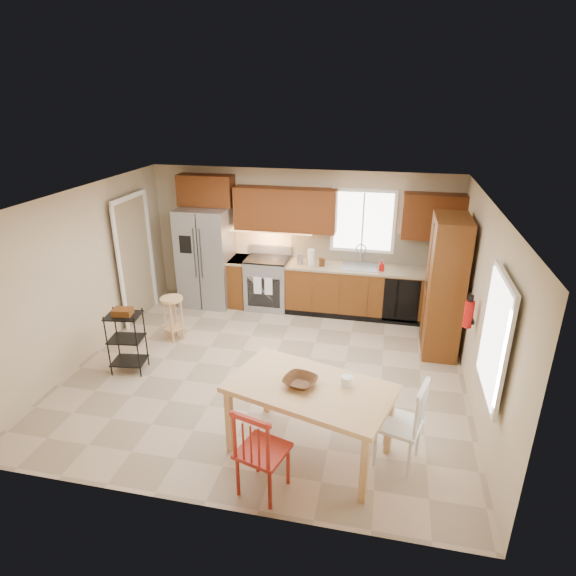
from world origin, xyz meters
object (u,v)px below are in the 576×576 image
(table_jar, at_px, (347,383))
(pantry, at_px, (445,286))
(soap_bottle, at_px, (382,265))
(range_stove, at_px, (268,283))
(chair_white, at_px, (399,422))
(table_bowl, at_px, (300,385))
(bar_stool, at_px, (173,319))
(dining_table, at_px, (309,420))
(utility_cart, at_px, (127,342))
(refrigerator, at_px, (206,257))
(fire_extinguisher, at_px, (468,314))
(chair_red, at_px, (263,449))

(table_jar, bearing_deg, pantry, 65.45)
(soap_bottle, relative_size, table_jar, 1.19)
(range_stove, height_order, chair_white, chair_white)
(chair_white, bearing_deg, table_bowl, 108.82)
(soap_bottle, relative_size, bar_stool, 0.26)
(range_stove, bearing_deg, dining_table, -69.08)
(utility_cart, bearing_deg, table_bowl, -30.15)
(dining_table, distance_m, utility_cart, 3.02)
(refrigerator, height_order, pantry, pantry)
(refrigerator, xyz_separation_m, chair_white, (3.51, -3.59, -0.41))
(fire_extinguisher, distance_m, bar_stool, 4.42)
(refrigerator, bearing_deg, table_bowl, -55.98)
(chair_red, relative_size, table_bowl, 2.90)
(soap_bottle, distance_m, dining_table, 3.71)
(range_stove, distance_m, chair_white, 4.35)
(dining_table, bearing_deg, pantry, 76.13)
(refrigerator, xyz_separation_m, table_bowl, (2.46, -3.64, -0.06))
(chair_red, distance_m, table_jar, 1.11)
(chair_red, distance_m, bar_stool, 3.56)
(chair_red, xyz_separation_m, utility_cart, (-2.46, 1.77, -0.04))
(table_jar, height_order, bar_stool, table_jar)
(range_stove, distance_m, table_bowl, 3.94)
(chair_red, relative_size, utility_cart, 1.09)
(refrigerator, bearing_deg, dining_table, -54.83)
(refrigerator, relative_size, table_jar, 11.31)
(table_jar, bearing_deg, bar_stool, 145.60)
(chair_red, relative_size, chair_white, 1.00)
(fire_extinguisher, height_order, dining_table, fire_extinguisher)
(refrigerator, height_order, soap_bottle, refrigerator)
(pantry, distance_m, bar_stool, 4.23)
(chair_white, relative_size, table_bowl, 2.90)
(range_stove, height_order, fire_extinguisher, fire_extinguisher)
(range_stove, bearing_deg, pantry, -18.29)
(dining_table, relative_size, utility_cart, 1.86)
(fire_extinguisher, height_order, table_jar, fire_extinguisher)
(soap_bottle, height_order, utility_cart, soap_bottle)
(table_bowl, bearing_deg, chair_white, 2.71)
(refrigerator, distance_m, pantry, 4.23)
(table_jar, bearing_deg, utility_cart, 162.39)
(fire_extinguisher, distance_m, utility_cart, 4.65)
(pantry, xyz_separation_m, fire_extinguisher, (0.20, -1.05, 0.05))
(pantry, bearing_deg, utility_cart, -159.92)
(range_stove, xyz_separation_m, fire_extinguisher, (3.18, -2.04, 0.64))
(fire_extinguisher, relative_size, chair_white, 0.36)
(bar_stool, bearing_deg, dining_table, -44.92)
(chair_red, height_order, bar_stool, chair_red)
(refrigerator, bearing_deg, bar_stool, -90.27)
(bar_stool, bearing_deg, table_jar, -39.75)
(fire_extinguisher, relative_size, chair_red, 0.36)
(chair_red, bearing_deg, table_bowl, 85.63)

